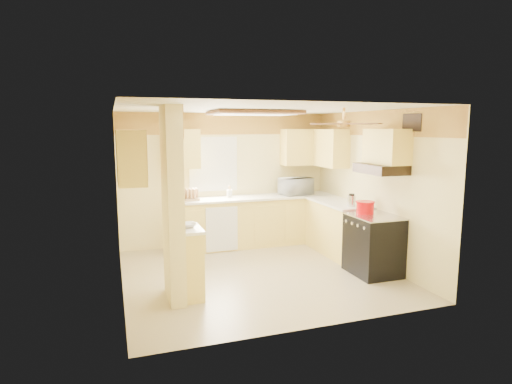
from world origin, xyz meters
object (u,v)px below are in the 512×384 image
object	(u,v)px
bowl	(188,225)
kettle	(352,200)
microwave	(296,186)
stove	(373,245)
dutch_oven	(365,207)

from	to	relation	value
bowl	kettle	world-z (taller)	kettle
microwave	bowl	bearing A→B (deg)	32.07
stove	kettle	distance (m)	0.89
stove	bowl	distance (m)	2.87
dutch_oven	kettle	bearing A→B (deg)	82.97
stove	kettle	bearing A→B (deg)	89.65
stove	dutch_oven	bearing A→B (deg)	107.93
bowl	dutch_oven	distance (m)	2.77
microwave	kettle	xyz separation A→B (m)	(0.37, -1.44, -0.07)
stove	dutch_oven	world-z (taller)	dutch_oven
microwave	dutch_oven	size ratio (longest dim) A/B	2.05
stove	kettle	world-z (taller)	kettle
stove	bowl	xyz separation A→B (m)	(-2.83, 0.03, 0.51)
microwave	bowl	distance (m)	3.23
kettle	dutch_oven	bearing A→B (deg)	-97.03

